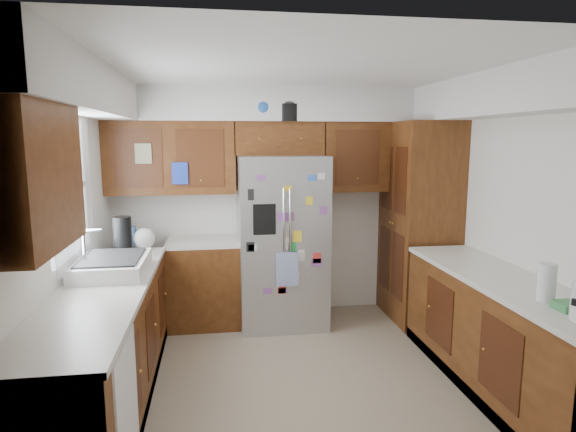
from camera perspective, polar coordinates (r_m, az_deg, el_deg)
The scene contains 11 objects.
floor at distance 4.27m, azimuth 1.58°, elevation -18.30°, with size 3.60×3.60×0.00m, color gray.
room_shell at distance 4.14m, azimuth -0.64°, elevation 7.10°, with size 3.64×3.24×2.52m.
left_counter_run at distance 4.12m, azimuth -17.96°, elevation -13.26°, with size 1.36×3.20×0.92m.
right_counter_run at distance 4.21m, azimuth 23.98°, elevation -13.25°, with size 0.63×2.25×0.92m.
pantry at distance 5.42m, azimuth 15.25°, elevation -0.70°, with size 0.60×0.90×2.15m, color #44220D.
fridge at distance 5.10m, azimuth -0.74°, elevation -2.99°, with size 0.90×0.79×1.80m.
bridge_cabinet at distance 5.21m, azimuth -1.11°, elevation 9.18°, with size 0.96×0.34×0.35m, color #44220D.
fridge_top_items at distance 5.14m, azimuth -1.35°, elevation 12.57°, with size 0.56×0.31×0.27m.
sink_assembly at distance 4.04m, azimuth -20.12°, elevation -5.49°, with size 0.52×0.70×0.37m.
left_counter_clutter at distance 4.70m, azimuth -18.13°, elevation -2.60°, with size 0.36×0.94×0.38m.
paper_towel at distance 3.57m, azimuth 28.34°, elevation -6.93°, with size 0.11×0.11×0.25m, color white.
Camera 1 is at (-0.67, -3.74, 1.96)m, focal length 30.00 mm.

